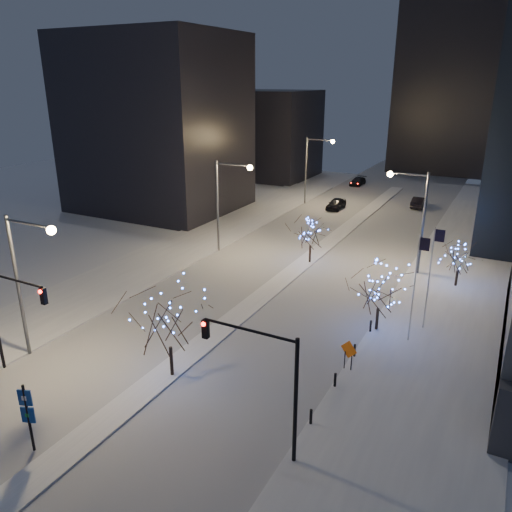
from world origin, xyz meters
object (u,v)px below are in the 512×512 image
Objects in this scene: street_lamp_w_far at (313,161)px; holiday_tree_plaza_far at (460,257)px; street_lamp_east at (415,209)px; car_mid at (419,202)px; traffic_signal_east at (266,372)px; car_near at (336,204)px; traffic_signal_west at (8,307)px; wayfinding_sign at (27,411)px; street_lamp_w_mid at (226,194)px; holiday_tree_plaza_near at (380,287)px; car_far at (358,181)px; construction_sign at (349,352)px; holiday_tree_median_near at (169,320)px; street_lamp_w_near at (26,270)px; holiday_tree_median_far at (311,233)px.

holiday_tree_plaza_far is (23.67, -23.62, -3.58)m from street_lamp_w_far.
street_lamp_east is 2.11× the size of car_mid.
traffic_signal_east is 51.79m from car_near.
wayfinding_sign is (6.73, -4.45, -2.34)m from traffic_signal_west.
street_lamp_w_mid is at bearing -99.24° from car_near.
wayfinding_sign reaches higher than car_mid.
street_lamp_w_far is 29.08m from street_lamp_east.
street_lamp_east is at bearing 91.78° from holiday_tree_plaza_near.
car_mid is 1.08× the size of holiday_tree_plaza_far.
wayfinding_sign is at bearing -33.49° from traffic_signal_west.
street_lamp_w_far is 2.11× the size of car_far.
holiday_tree_plaza_far is (23.67, 1.38, -3.58)m from street_lamp_w_mid.
car_near is (4.34, -1.17, -5.70)m from street_lamp_w_far.
holiday_tree_plaza_far is at bearing 50.78° from traffic_signal_west.
car_far is at bearing 108.30° from holiday_tree_plaza_near.
car_mid is 1.00× the size of car_far.
construction_sign is (1.36, 9.21, -3.34)m from traffic_signal_east.
traffic_signal_east is at bearing -21.76° from holiday_tree_median_near.
car_far is (2.02, 17.26, -5.81)m from street_lamp_w_far.
holiday_tree_plaza_near is at bearing -61.23° from street_lamp_w_far.
street_lamp_w_near reaches higher than holiday_tree_median_far.
street_lamp_east is 1.43× the size of traffic_signal_west.
street_lamp_w_far is at bearing -94.60° from car_far.
car_near is (3.84, 50.83, -3.96)m from traffic_signal_west.
street_lamp_w_near is 25.00m from street_lamp_w_mid.
street_lamp_w_far is 57.06m from wayfinding_sign.
traffic_signal_west is (0.50, -27.00, -1.74)m from street_lamp_w_mid.
holiday_tree_median_far is 1.23× the size of wayfinding_sign.
holiday_tree_median_near is 2.94× the size of construction_sign.
car_near is 1.19× the size of wayfinding_sign.
street_lamp_east is at bearing 110.88° from construction_sign.
street_lamp_east is at bearing 58.31° from traffic_signal_west.
street_lamp_w_near is 1.43× the size of traffic_signal_west.
car_mid reaches higher than car_far.
traffic_signal_west is 1.00× the size of traffic_signal_east.
traffic_signal_west is 1.49× the size of car_near.
holiday_tree_plaza_near is at bearing 36.92° from street_lamp_w_near.
holiday_tree_median_far reaches higher than wayfinding_sign.
holiday_tree_median_near is (-5.40, -53.28, 3.28)m from car_mid.
traffic_signal_east is at bearing -73.71° from car_near.
holiday_tree_plaza_near is 2.62× the size of construction_sign.
holiday_tree_median_far is at bearing -76.36° from car_near.
street_lamp_w_mid is at bearing 90.00° from street_lamp_w_near.
street_lamp_w_far is 1.43× the size of traffic_signal_west.
street_lamp_east reaches higher than traffic_signal_west.
car_far is (-2.32, 18.44, -0.11)m from car_near.
street_lamp_w_far is 2.28× the size of holiday_tree_plaza_far.
street_lamp_w_near is 21.52m from construction_sign.
street_lamp_w_mid is 24.64m from holiday_tree_median_near.
street_lamp_w_far is at bearing 111.41° from holiday_tree_median_far.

